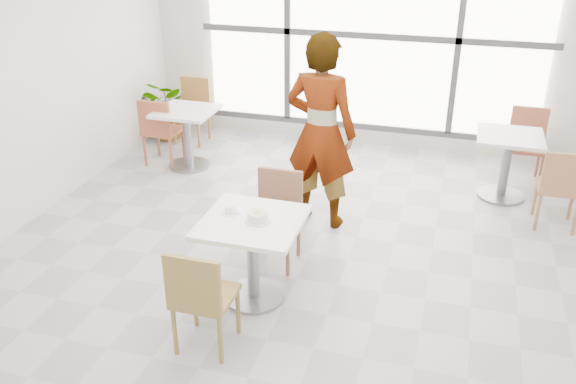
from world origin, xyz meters
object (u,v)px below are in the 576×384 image
(person, at_px, (321,132))
(bg_chair_left_near, at_px, (159,128))
(chair_near, at_px, (200,294))
(oatmeal_bowl, at_px, (258,216))
(chair_far, at_px, (277,211))
(bg_table_left, at_px, (187,130))
(bg_chair_right_far, at_px, (527,140))
(main_table, at_px, (253,244))
(plant_left, at_px, (168,109))
(coffee_cup, at_px, (230,210))
(bg_chair_left_far, at_px, (193,105))
(bg_table_right, at_px, (507,157))
(bg_chair_right_near, at_px, (561,184))

(person, height_order, bg_chair_left_near, person)
(chair_near, distance_m, oatmeal_bowl, 0.81)
(chair_near, bearing_deg, oatmeal_bowl, -104.69)
(chair_far, bearing_deg, person, 76.47)
(bg_table_left, bearing_deg, bg_chair_right_far, 11.17)
(main_table, height_order, plant_left, plant_left)
(chair_near, bearing_deg, coffee_cup, -84.94)
(oatmeal_bowl, relative_size, coffee_cup, 1.32)
(coffee_cup, xyz_separation_m, bg_chair_left_near, (-1.87, 2.34, -0.28))
(bg_table_left, height_order, bg_chair_left_far, bg_chair_left_far)
(bg_chair_right_far, bearing_deg, coffee_cup, -128.23)
(bg_chair_right_far, bearing_deg, bg_chair_left_far, 178.53)
(oatmeal_bowl, height_order, plant_left, plant_left)
(oatmeal_bowl, xyz_separation_m, bg_chair_right_far, (2.25, 3.26, -0.29))
(bg_chair_left_far, distance_m, bg_chair_right_far, 4.36)
(coffee_cup, relative_size, person, 0.08)
(bg_chair_left_far, bearing_deg, oatmeal_bowl, -57.93)
(oatmeal_bowl, distance_m, bg_chair_left_far, 3.98)
(chair_near, distance_m, bg_table_right, 4.04)
(person, xyz_separation_m, bg_chair_left_near, (-2.28, 0.90, -0.49))
(bg_table_left, height_order, bg_chair_left_near, bg_chair_left_near)
(chair_far, distance_m, bg_table_left, 2.49)
(oatmeal_bowl, relative_size, bg_chair_right_far, 0.24)
(chair_near, height_order, bg_chair_right_far, same)
(chair_far, xyz_separation_m, bg_chair_left_far, (-2.06, 2.70, 0.00))
(bg_chair_right_near, bearing_deg, bg_chair_left_near, -4.72)
(main_table, relative_size, oatmeal_bowl, 3.81)
(coffee_cup, xyz_separation_m, bg_chair_left_far, (-1.85, 3.30, -0.28))
(oatmeal_bowl, relative_size, person, 0.11)
(bg_table_right, relative_size, plant_left, 0.88)
(main_table, relative_size, plant_left, 0.94)
(main_table, height_order, person, person)
(main_table, bearing_deg, oatmeal_bowl, -7.63)
(person, distance_m, bg_chair_left_far, 2.97)
(bg_table_right, height_order, bg_chair_right_near, bg_chair_right_near)
(plant_left, bearing_deg, chair_far, -47.56)
(oatmeal_bowl, relative_size, plant_left, 0.25)
(bg_table_right, bearing_deg, chair_far, -136.10)
(chair_near, xyz_separation_m, bg_chair_left_far, (-1.92, 4.10, 0.00))
(coffee_cup, height_order, plant_left, plant_left)
(bg_chair_left_near, bearing_deg, bg_chair_right_near, 175.28)
(bg_table_left, xyz_separation_m, bg_chair_right_near, (4.28, -0.44, 0.01))
(person, distance_m, bg_table_left, 2.21)
(oatmeal_bowl, distance_m, plant_left, 4.15)
(plant_left, bearing_deg, bg_chair_left_far, 8.80)
(bg_table_right, distance_m, plant_left, 4.52)
(bg_chair_left_near, height_order, bg_chair_right_far, same)
(chair_near, relative_size, bg_table_left, 1.16)
(coffee_cup, bearing_deg, plant_left, 124.18)
(bg_chair_left_near, distance_m, bg_chair_right_near, 4.65)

